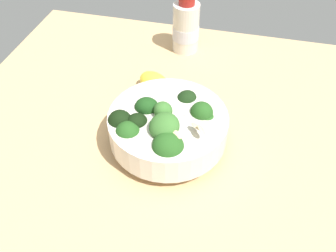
# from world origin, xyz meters

# --- Properties ---
(ground_plane) EXTENTS (0.72, 0.72, 0.03)m
(ground_plane) POSITION_xyz_m (0.00, 0.00, -0.02)
(ground_plane) COLOR tan
(bowl_of_broccoli) EXTENTS (0.19, 0.19, 0.10)m
(bowl_of_broccoli) POSITION_xyz_m (0.04, -0.02, 0.04)
(bowl_of_broccoli) COLOR silver
(bowl_of_broccoli) RESTS_ON ground_plane
(lemon_wedge) EXTENTS (0.08, 0.08, 0.04)m
(lemon_wedge) POSITION_xyz_m (-0.02, 0.11, 0.02)
(lemon_wedge) COLOR yellow
(lemon_wedge) RESTS_ON ground_plane
(bottle_tall) EXTENTS (0.06, 0.06, 0.13)m
(bottle_tall) POSITION_xyz_m (0.01, 0.26, 0.05)
(bottle_tall) COLOR beige
(bottle_tall) RESTS_ON ground_plane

